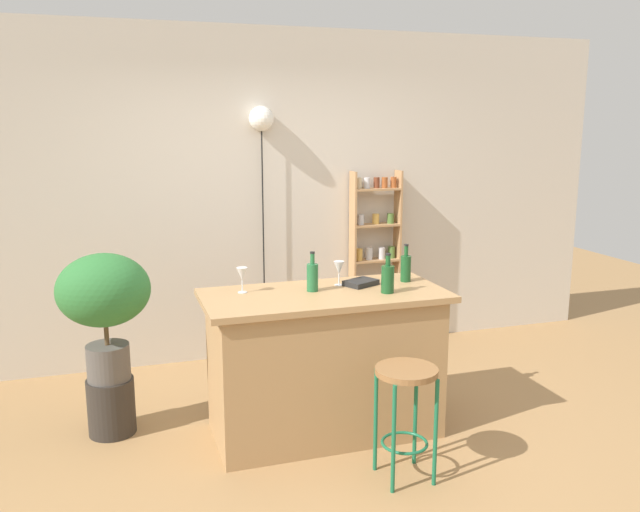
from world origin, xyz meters
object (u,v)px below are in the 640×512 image
(bottle_vinegar, at_px, (406,267))
(wine_glass_left, at_px, (242,275))
(bottle_wine_red, at_px, (312,276))
(plant_stool, at_px, (111,406))
(pendant_globe_light, at_px, (261,123))
(potted_plant, at_px, (104,298))
(wine_glass_center, at_px, (339,268))
(spice_shelf, at_px, (375,256))
(bottle_olive_oil, at_px, (388,278))
(bar_stool, at_px, (406,396))
(cookbook, at_px, (361,283))

(bottle_vinegar, xyz_separation_m, wine_glass_left, (-1.12, 0.04, 0.02))
(bottle_wine_red, bearing_deg, plant_stool, 164.89)
(pendant_globe_light, bearing_deg, potted_plant, -139.03)
(potted_plant, bearing_deg, wine_glass_left, -16.27)
(plant_stool, relative_size, bottle_wine_red, 1.45)
(wine_glass_center, bearing_deg, spice_shelf, 58.63)
(bottle_wine_red, relative_size, pendant_globe_light, 0.12)
(bottle_olive_oil, xyz_separation_m, wine_glass_center, (-0.23, 0.28, 0.02))
(bottle_vinegar, bearing_deg, bottle_wine_red, -175.30)
(potted_plant, relative_size, bottle_olive_oil, 3.27)
(bottle_vinegar, distance_m, wine_glass_left, 1.12)
(bar_stool, height_order, wine_glass_left, wine_glass_left)
(wine_glass_left, xyz_separation_m, wine_glass_center, (0.65, -0.01, 0.00))
(bottle_vinegar, bearing_deg, wine_glass_center, 175.66)
(potted_plant, height_order, wine_glass_left, potted_plant)
(bottle_wine_red, bearing_deg, bottle_vinegar, 4.70)
(bottle_vinegar, distance_m, cookbook, 0.34)
(spice_shelf, distance_m, bottle_vinegar, 1.45)
(spice_shelf, bearing_deg, bar_stool, -108.08)
(plant_stool, xyz_separation_m, wine_glass_center, (1.50, -0.25, 0.88))
(bar_stool, relative_size, wine_glass_center, 4.09)
(plant_stool, bearing_deg, wine_glass_center, -9.66)
(spice_shelf, distance_m, pendant_globe_light, 1.56)
(plant_stool, height_order, cookbook, cookbook)
(potted_plant, relative_size, cookbook, 3.99)
(spice_shelf, relative_size, wine_glass_center, 9.78)
(bar_stool, distance_m, pendant_globe_light, 2.72)
(wine_glass_center, distance_m, pendant_globe_light, 1.69)
(bottle_wine_red, xyz_separation_m, wine_glass_center, (0.21, 0.09, 0.02))
(potted_plant, height_order, wine_glass_center, potted_plant)
(bottle_olive_oil, distance_m, pendant_globe_light, 1.97)
(bottle_wine_red, bearing_deg, wine_glass_center, 23.33)
(spice_shelf, height_order, wine_glass_left, spice_shelf)
(wine_glass_center, bearing_deg, bottle_vinegar, -4.34)
(bottle_olive_oil, bearing_deg, cookbook, 111.31)
(potted_plant, xyz_separation_m, pendant_globe_light, (1.30, 1.13, 1.09))
(spice_shelf, bearing_deg, bottle_vinegar, -104.28)
(spice_shelf, xyz_separation_m, plant_stool, (-2.32, -1.10, -0.65))
(bottle_olive_oil, bearing_deg, bar_stool, -102.34)
(wine_glass_left, bearing_deg, plant_stool, 163.73)
(spice_shelf, relative_size, bottle_vinegar, 6.21)
(spice_shelf, bearing_deg, pendant_globe_light, 178.02)
(bottle_olive_oil, xyz_separation_m, cookbook, (-0.09, 0.23, -0.08))
(bottle_olive_oil, height_order, pendant_globe_light, pendant_globe_light)
(plant_stool, xyz_separation_m, pendant_globe_light, (1.30, 1.13, 1.83))
(bottle_vinegar, height_order, pendant_globe_light, pendant_globe_light)
(potted_plant, relative_size, bottle_vinegar, 3.24)
(bottle_wine_red, bearing_deg, wine_glass_left, 167.15)
(spice_shelf, height_order, bottle_olive_oil, spice_shelf)
(cookbook, bearing_deg, pendant_globe_light, 77.47)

